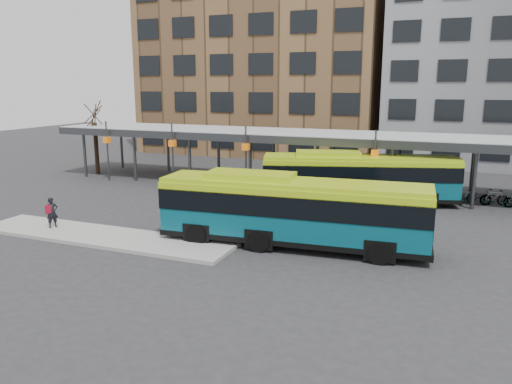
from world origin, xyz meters
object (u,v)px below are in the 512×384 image
bus_rear (358,177)px  pedestrian (52,212)px  bus_front (291,209)px  tree (96,146)px

bus_rear → pedestrian: size_ratio=7.71×
bus_rear → pedestrian: (-13.86, -12.33, -0.77)m
bus_rear → bus_front: bearing=-114.4°
pedestrian → bus_rear: bearing=-18.4°
tree → bus_rear: tree is taller
tree → pedestrian: 17.59m
bus_front → bus_rear: 10.15m
bus_front → pedestrian: bearing=-174.1°
bus_front → bus_rear: bus_front is taller
bus_rear → pedestrian: 18.57m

